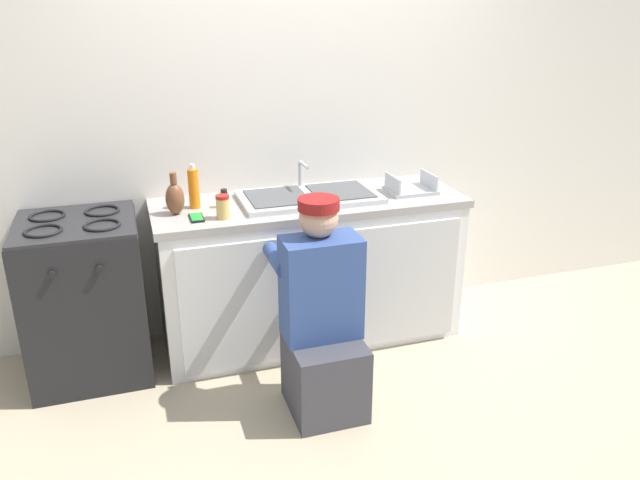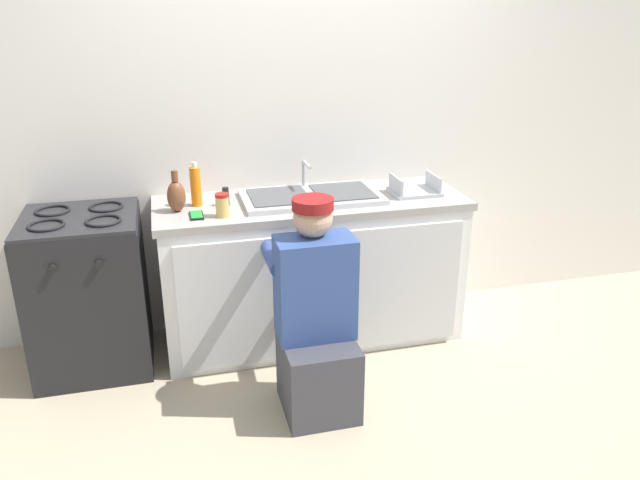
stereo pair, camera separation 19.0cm
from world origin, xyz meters
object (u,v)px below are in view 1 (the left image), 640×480
(stove_range, at_px, (86,298))
(vase_decorative, at_px, (175,198))
(condiment_jar, at_px, (223,207))
(soap_bottle_orange, at_px, (194,188))
(plumber_person, at_px, (322,326))
(spice_bottle_pepper, at_px, (224,198))
(dish_rack_tray, at_px, (411,188))
(cell_phone, at_px, (197,218))
(sink_double_basin, at_px, (309,196))

(stove_range, bearing_deg, vase_decorative, -2.99)
(condiment_jar, height_order, soap_bottle_orange, soap_bottle_orange)
(plumber_person, xyz_separation_m, vase_decorative, (-0.61, 0.68, 0.52))
(spice_bottle_pepper, relative_size, dish_rack_tray, 0.37)
(condiment_jar, xyz_separation_m, dish_rack_tray, (1.15, 0.13, -0.04))
(stove_range, distance_m, soap_bottle_orange, 0.84)
(plumber_person, relative_size, dish_rack_tray, 3.94)
(spice_bottle_pepper, height_order, cell_phone, spice_bottle_pepper)
(sink_double_basin, height_order, stove_range, sink_double_basin)
(spice_bottle_pepper, height_order, soap_bottle_orange, soap_bottle_orange)
(condiment_jar, xyz_separation_m, soap_bottle_orange, (-0.12, 0.23, 0.05))
(stove_range, relative_size, vase_decorative, 3.95)
(spice_bottle_pepper, distance_m, condiment_jar, 0.19)
(vase_decorative, bearing_deg, condiment_jar, -32.89)
(sink_double_basin, distance_m, stove_range, 1.36)
(condiment_jar, height_order, vase_decorative, vase_decorative)
(plumber_person, height_order, condiment_jar, plumber_person)
(spice_bottle_pepper, bearing_deg, condiment_jar, -101.65)
(sink_double_basin, relative_size, condiment_jar, 6.25)
(plumber_person, xyz_separation_m, cell_phone, (-0.52, 0.57, 0.44))
(spice_bottle_pepper, relative_size, condiment_jar, 0.82)
(plumber_person, relative_size, cell_phone, 7.89)
(plumber_person, relative_size, vase_decorative, 4.80)
(stove_range, distance_m, plumber_person, 1.33)
(spice_bottle_pepper, bearing_deg, dish_rack_tray, -2.66)
(condiment_jar, relative_size, cell_phone, 0.91)
(sink_double_basin, bearing_deg, dish_rack_tray, -4.15)
(spice_bottle_pepper, xyz_separation_m, condiment_jar, (-0.04, -0.19, 0.01))
(sink_double_basin, distance_m, condiment_jar, 0.56)
(soap_bottle_orange, height_order, vase_decorative, soap_bottle_orange)
(dish_rack_tray, relative_size, cell_phone, 2.00)
(stove_range, relative_size, spice_bottle_pepper, 8.65)
(soap_bottle_orange, xyz_separation_m, vase_decorative, (-0.11, -0.08, -0.02))
(spice_bottle_pepper, height_order, dish_rack_tray, dish_rack_tray)
(vase_decorative, bearing_deg, soap_bottle_orange, 35.20)
(spice_bottle_pepper, height_order, condiment_jar, condiment_jar)
(stove_range, distance_m, dish_rack_tray, 1.96)
(condiment_jar, xyz_separation_m, vase_decorative, (-0.23, 0.15, 0.03))
(stove_range, xyz_separation_m, condiment_jar, (0.75, -0.18, 0.50))
(plumber_person, xyz_separation_m, condiment_jar, (-0.38, 0.53, 0.49))
(spice_bottle_pepper, bearing_deg, stove_range, -179.36)
(cell_phone, bearing_deg, condiment_jar, -15.89)
(sink_double_basin, relative_size, soap_bottle_orange, 3.20)
(dish_rack_tray, xyz_separation_m, cell_phone, (-1.29, -0.09, -0.02))
(dish_rack_tray, bearing_deg, vase_decorative, 179.35)
(spice_bottle_pepper, distance_m, dish_rack_tray, 1.12)
(plumber_person, height_order, spice_bottle_pepper, plumber_person)
(condiment_jar, height_order, cell_phone, condiment_jar)
(soap_bottle_orange, relative_size, vase_decorative, 1.09)
(spice_bottle_pepper, distance_m, vase_decorative, 0.27)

